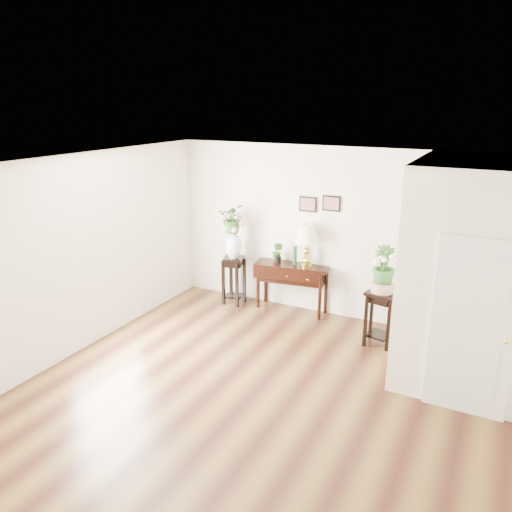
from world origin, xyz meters
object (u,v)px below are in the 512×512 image
Objects in this scene: plant_stand_a at (234,280)px; plant_stand_b at (380,318)px; console_table at (292,287)px; table_lamp at (307,246)px.

plant_stand_a is 2.71m from plant_stand_b.
plant_stand_a reaches higher than console_table.
console_table is at bearing 180.00° from table_lamp.
table_lamp reaches higher than plant_stand_a.
table_lamp is at bearing -8.29° from console_table.
console_table is 1.74m from plant_stand_b.
console_table is 0.81m from table_lamp.
plant_stand_b is at bearing -21.86° from table_lamp.
table_lamp is 0.85× the size of plant_stand_a.
table_lamp is 1.50m from plant_stand_a.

